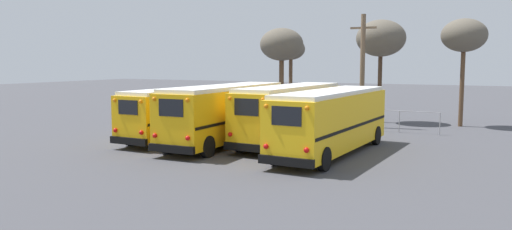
% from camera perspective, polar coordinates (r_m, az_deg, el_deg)
% --- Properties ---
extents(ground_plane, '(160.00, 160.00, 0.00)m').
position_cam_1_polar(ground_plane, '(27.84, 0.21, -3.29)').
color(ground_plane, '#424247').
extents(school_bus_0, '(2.67, 10.38, 3.00)m').
position_cam_1_polar(school_bus_0, '(29.97, -7.81, 0.49)').
color(school_bus_0, '#EAAA0F').
rests_on(school_bus_0, ground).
extents(school_bus_1, '(2.74, 10.84, 3.25)m').
position_cam_1_polar(school_bus_1, '(27.69, -3.36, 0.35)').
color(school_bus_1, '#EAAA0F').
rests_on(school_bus_1, ground).
extents(school_bus_2, '(2.74, 10.20, 3.23)m').
position_cam_1_polar(school_bus_2, '(27.85, 3.97, 0.33)').
color(school_bus_2, yellow).
rests_on(school_bus_2, ground).
extents(school_bus_3, '(2.95, 10.54, 3.16)m').
position_cam_1_polar(school_bus_3, '(24.76, 8.68, -0.50)').
color(school_bus_3, yellow).
rests_on(school_bus_3, ground).
extents(utility_pole, '(1.80, 0.33, 7.80)m').
position_cam_1_polar(utility_pole, '(35.41, 12.06, 5.12)').
color(utility_pole, brown).
rests_on(utility_pole, ground).
extents(bare_tree_0, '(3.09, 3.09, 7.54)m').
position_cam_1_polar(bare_tree_0, '(37.91, 22.69, 8.29)').
color(bare_tree_0, brown).
rests_on(bare_tree_0, ground).
extents(bare_tree_1, '(2.72, 2.72, 6.78)m').
position_cam_1_polar(bare_tree_1, '(48.09, 4.00, 7.38)').
color(bare_tree_1, brown).
rests_on(bare_tree_1, ground).
extents(bare_tree_2, '(3.63, 3.63, 7.66)m').
position_cam_1_polar(bare_tree_2, '(38.52, 14.09, 8.44)').
color(bare_tree_2, '#473323').
rests_on(bare_tree_2, ground).
extents(bare_tree_3, '(3.83, 3.83, 7.51)m').
position_cam_1_polar(bare_tree_3, '(44.40, 2.95, 7.97)').
color(bare_tree_3, brown).
rests_on(bare_tree_3, ground).
extents(fence_line, '(17.39, 0.06, 1.42)m').
position_cam_1_polar(fence_line, '(35.03, 6.07, 0.23)').
color(fence_line, '#939399').
rests_on(fence_line, ground).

